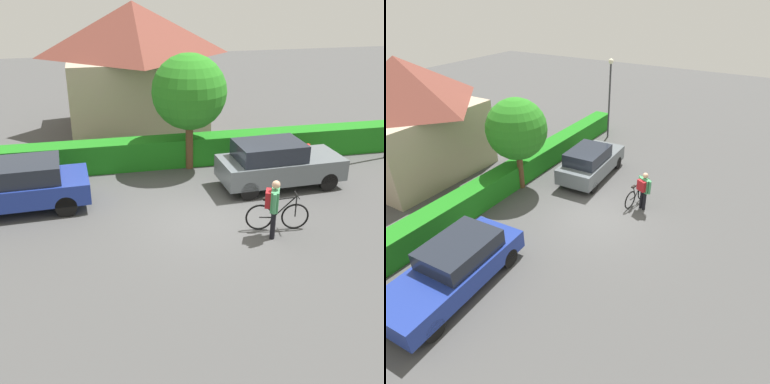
% 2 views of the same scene
% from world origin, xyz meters
% --- Properties ---
extents(ground_plane, '(60.00, 60.00, 0.00)m').
position_xyz_m(ground_plane, '(0.00, 0.00, 0.00)').
color(ground_plane, '#474747').
extents(hedge_row, '(17.78, 0.90, 1.01)m').
position_xyz_m(hedge_row, '(0.00, 4.41, 0.51)').
color(hedge_row, '#1D751A').
rests_on(hedge_row, ground).
extents(house_distant, '(5.82, 5.12, 5.31)m').
position_xyz_m(house_distant, '(-1.02, 9.18, 2.72)').
color(house_distant, tan).
rests_on(house_distant, ground).
extents(parked_car_near, '(4.57, 2.01, 1.45)m').
position_xyz_m(parked_car_near, '(-5.41, 1.81, 0.75)').
color(parked_car_near, navy).
rests_on(parked_car_near, ground).
extents(parked_car_far, '(4.01, 1.85, 1.53)m').
position_xyz_m(parked_car_far, '(2.67, 1.80, 0.79)').
color(parked_car_far, slate).
rests_on(parked_car_far, ground).
extents(bicycle, '(1.71, 0.50, 1.03)m').
position_xyz_m(bicycle, '(1.63, -0.94, 0.41)').
color(bicycle, black).
rests_on(bicycle, ground).
extents(person_rider, '(0.48, 0.61, 1.62)m').
position_xyz_m(person_rider, '(1.33, -1.30, 0.98)').
color(person_rider, black).
rests_on(person_rider, ground).
extents(tree_kerbside, '(2.54, 2.54, 3.99)m').
position_xyz_m(tree_kerbside, '(0.25, 3.96, 2.71)').
color(tree_kerbside, brown).
rests_on(tree_kerbside, ground).
extents(fire_hydrant, '(0.20, 0.20, 0.81)m').
position_xyz_m(fire_hydrant, '(4.45, 3.35, 0.41)').
color(fire_hydrant, red).
rests_on(fire_hydrant, ground).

